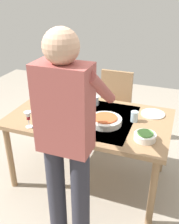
# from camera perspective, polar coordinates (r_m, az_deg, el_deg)

# --- Properties ---
(ground_plane) EXTENTS (6.00, 6.00, 0.00)m
(ground_plane) POSITION_cam_1_polar(r_m,az_deg,el_deg) (2.92, 0.00, -14.09)
(ground_plane) COLOR #9E9384
(dining_table) EXTENTS (1.53, 0.91, 0.75)m
(dining_table) POSITION_cam_1_polar(r_m,az_deg,el_deg) (2.53, 0.00, -2.53)
(dining_table) COLOR #93704C
(dining_table) RESTS_ON ground_plane
(chair_near) EXTENTS (0.40, 0.40, 0.91)m
(chair_near) POSITION_cam_1_polar(r_m,az_deg,el_deg) (3.30, 5.35, 1.96)
(chair_near) COLOR brown
(chair_near) RESTS_ON ground_plane
(person_server) EXTENTS (0.42, 0.61, 1.69)m
(person_server) POSITION_cam_1_polar(r_m,az_deg,el_deg) (1.78, -5.03, -5.43)
(person_server) COLOR #2D2D38
(person_server) RESTS_ON ground_plane
(wine_bottle) EXTENTS (0.07, 0.07, 0.30)m
(wine_bottle) POSITION_cam_1_polar(r_m,az_deg,el_deg) (2.09, 0.25, -3.48)
(wine_bottle) COLOR black
(wine_bottle) RESTS_ON dining_table
(wine_glass_left) EXTENTS (0.07, 0.07, 0.15)m
(wine_glass_left) POSITION_cam_1_polar(r_m,az_deg,el_deg) (2.35, -8.49, -0.28)
(wine_glass_left) COLOR white
(wine_glass_left) RESTS_ON dining_table
(wine_glass_right) EXTENTS (0.07, 0.07, 0.15)m
(wine_glass_right) POSITION_cam_1_polar(r_m,az_deg,el_deg) (2.33, -13.29, -0.99)
(wine_glass_right) COLOR white
(wine_glass_right) RESTS_ON dining_table
(water_cup_near_left) EXTENTS (0.07, 0.07, 0.10)m
(water_cup_near_left) POSITION_cam_1_polar(r_m,az_deg,el_deg) (2.43, 9.80, -0.97)
(water_cup_near_left) COLOR silver
(water_cup_near_left) RESTS_ON dining_table
(water_cup_near_right) EXTENTS (0.08, 0.08, 0.10)m
(water_cup_near_right) POSITION_cam_1_polar(r_m,az_deg,el_deg) (2.71, 1.19, 2.49)
(water_cup_near_right) COLOR silver
(water_cup_near_right) RESTS_ON dining_table
(water_cup_far_left) EXTENTS (0.07, 0.07, 0.10)m
(water_cup_far_left) POSITION_cam_1_polar(r_m,az_deg,el_deg) (2.62, 0.03, 1.65)
(water_cup_far_left) COLOR silver
(water_cup_far_left) RESTS_ON dining_table
(serving_bowl_pasta) EXTENTS (0.30, 0.30, 0.07)m
(serving_bowl_pasta) POSITION_cam_1_polar(r_m,az_deg,el_deg) (2.36, 3.47, -1.85)
(serving_bowl_pasta) COLOR white
(serving_bowl_pasta) RESTS_ON dining_table
(side_bowl_salad) EXTENTS (0.18, 0.18, 0.07)m
(side_bowl_salad) POSITION_cam_1_polar(r_m,az_deg,el_deg) (2.17, 12.05, -5.20)
(side_bowl_salad) COLOR white
(side_bowl_salad) RESTS_ON dining_table
(dinner_plate_near) EXTENTS (0.23, 0.23, 0.01)m
(dinner_plate_near) POSITION_cam_1_polar(r_m,az_deg,el_deg) (2.61, 13.71, -0.39)
(dinner_plate_near) COLOR white
(dinner_plate_near) RESTS_ON dining_table
(table_knife) EXTENTS (0.05, 0.20, 0.00)m
(table_knife) POSITION_cam_1_polar(r_m,az_deg,el_deg) (2.70, -4.46, 1.24)
(table_knife) COLOR silver
(table_knife) RESTS_ON dining_table
(table_fork) EXTENTS (0.08, 0.17, 0.00)m
(table_fork) POSITION_cam_1_polar(r_m,az_deg,el_deg) (2.63, -10.52, 0.14)
(table_fork) COLOR silver
(table_fork) RESTS_ON dining_table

